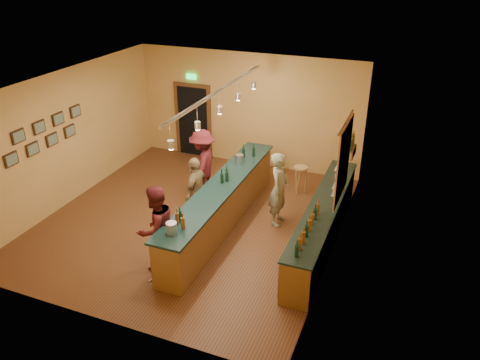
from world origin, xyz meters
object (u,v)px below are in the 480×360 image
at_px(bartender, 279,189).
at_px(bar_stool, 301,172).
at_px(customer_a, 156,228).
at_px(customer_b, 196,190).
at_px(tasting_bar, 221,203).
at_px(customer_c, 203,164).
at_px(back_counter, 323,223).

relative_size(bartender, bar_stool, 2.32).
height_order(customer_a, customer_b, customer_a).
xyz_separation_m(tasting_bar, bartender, (1.14, 0.62, 0.25)).
height_order(tasting_bar, bar_stool, tasting_bar).
distance_m(tasting_bar, customer_c, 1.53).
relative_size(customer_a, bar_stool, 2.37).
xyz_separation_m(customer_a, customer_b, (-0.07, 1.83, -0.09)).
bearing_deg(back_counter, customer_b, -176.56).
bearing_deg(customer_c, bartender, 68.45).
bearing_deg(customer_c, tasting_bar, 33.10).
bearing_deg(customer_b, tasting_bar, 88.45).
relative_size(back_counter, customer_c, 2.56).
xyz_separation_m(back_counter, bar_stool, (-1.02, 2.02, 0.11)).
distance_m(customer_b, customer_c, 1.19).
relative_size(tasting_bar, customer_c, 2.87).
distance_m(customer_a, bar_stool, 4.41).
xyz_separation_m(tasting_bar, bar_stool, (1.23, 2.20, -0.01)).
bearing_deg(customer_b, bar_stool, 139.26).
bearing_deg(bar_stool, back_counter, -63.19).
bearing_deg(tasting_bar, bar_stool, 60.91).
distance_m(back_counter, customer_b, 2.88).
bearing_deg(customer_a, bartender, 165.25).
xyz_separation_m(back_counter, bartender, (-1.11, 0.44, 0.37)).
relative_size(customer_c, bar_stool, 2.40).
relative_size(back_counter, bartender, 2.65).
distance_m(tasting_bar, customer_a, 1.93).
distance_m(customer_b, bar_stool, 2.87).
distance_m(bartender, bar_stool, 1.60).
xyz_separation_m(back_counter, customer_c, (-3.24, 0.95, 0.40)).
bearing_deg(bar_stool, customer_a, -113.77).
height_order(tasting_bar, customer_a, customer_a).
bearing_deg(bar_stool, tasting_bar, -119.09).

